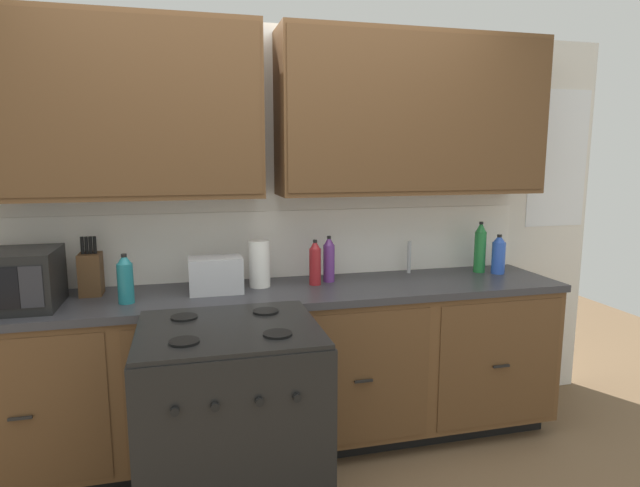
{
  "coord_description": "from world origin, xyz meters",
  "views": [
    {
      "loc": [
        -0.46,
        -2.49,
        1.64
      ],
      "look_at": [
        0.24,
        0.27,
        1.17
      ],
      "focal_mm": 29.82,
      "sensor_mm": 36.0,
      "label": 1
    }
  ],
  "objects_px": {
    "stove_range": "(232,431)",
    "bottle_blue": "(499,255)",
    "bottle_red": "(315,263)",
    "bottle_violet": "(329,259)",
    "microwave": "(4,280)",
    "bottle_teal": "(125,279)",
    "toaster": "(216,275)",
    "bottle_green": "(480,248)",
    "knife_block": "(91,273)",
    "paper_towel_roll": "(259,264)"
  },
  "relations": [
    {
      "from": "toaster",
      "to": "bottle_blue",
      "type": "relative_size",
      "value": 1.15
    },
    {
      "from": "paper_towel_roll",
      "to": "toaster",
      "type": "bearing_deg",
      "value": -164.27
    },
    {
      "from": "knife_block",
      "to": "bottle_red",
      "type": "distance_m",
      "value": 1.19
    },
    {
      "from": "bottle_red",
      "to": "bottle_violet",
      "type": "bearing_deg",
      "value": 29.29
    },
    {
      "from": "bottle_red",
      "to": "bottle_blue",
      "type": "xyz_separation_m",
      "value": [
        1.17,
        0.0,
        -0.01
      ]
    },
    {
      "from": "toaster",
      "to": "paper_towel_roll",
      "type": "distance_m",
      "value": 0.25
    },
    {
      "from": "stove_range",
      "to": "bottle_blue",
      "type": "height_order",
      "value": "bottle_blue"
    },
    {
      "from": "bottle_green",
      "to": "toaster",
      "type": "bearing_deg",
      "value": -176.29
    },
    {
      "from": "toaster",
      "to": "bottle_blue",
      "type": "height_order",
      "value": "bottle_blue"
    },
    {
      "from": "stove_range",
      "to": "paper_towel_roll",
      "type": "relative_size",
      "value": 3.65
    },
    {
      "from": "microwave",
      "to": "bottle_teal",
      "type": "xyz_separation_m",
      "value": [
        0.55,
        -0.04,
        -0.02
      ]
    },
    {
      "from": "paper_towel_roll",
      "to": "bottle_teal",
      "type": "relative_size",
      "value": 1.05
    },
    {
      "from": "microwave",
      "to": "bottle_teal",
      "type": "height_order",
      "value": "microwave"
    },
    {
      "from": "toaster",
      "to": "knife_block",
      "type": "bearing_deg",
      "value": 170.09
    },
    {
      "from": "microwave",
      "to": "bottle_green",
      "type": "height_order",
      "value": "bottle_green"
    },
    {
      "from": "bottle_green",
      "to": "paper_towel_roll",
      "type": "bearing_deg",
      "value": -178.46
    },
    {
      "from": "bottle_blue",
      "to": "bottle_green",
      "type": "distance_m",
      "value": 0.12
    },
    {
      "from": "knife_block",
      "to": "microwave",
      "type": "bearing_deg",
      "value": -153.13
    },
    {
      "from": "bottle_violet",
      "to": "bottle_blue",
      "type": "bearing_deg",
      "value": -2.69
    },
    {
      "from": "stove_range",
      "to": "toaster",
      "type": "bearing_deg",
      "value": 91.14
    },
    {
      "from": "microwave",
      "to": "bottle_blue",
      "type": "relative_size",
      "value": 1.97
    },
    {
      "from": "paper_towel_roll",
      "to": "microwave",
      "type": "bearing_deg",
      "value": -173.66
    },
    {
      "from": "bottle_red",
      "to": "stove_range",
      "type": "bearing_deg",
      "value": -128.12
    },
    {
      "from": "bottle_violet",
      "to": "bottle_red",
      "type": "height_order",
      "value": "bottle_violet"
    },
    {
      "from": "stove_range",
      "to": "microwave",
      "type": "distance_m",
      "value": 1.3
    },
    {
      "from": "stove_range",
      "to": "paper_towel_roll",
      "type": "distance_m",
      "value": 0.95
    },
    {
      "from": "bottle_blue",
      "to": "bottle_teal",
      "type": "xyz_separation_m",
      "value": [
        -2.16,
        -0.14,
        0.0
      ]
    },
    {
      "from": "knife_block",
      "to": "paper_towel_roll",
      "type": "xyz_separation_m",
      "value": [
        0.88,
        -0.04,
        0.01
      ]
    },
    {
      "from": "stove_range",
      "to": "knife_block",
      "type": "bearing_deg",
      "value": 130.4
    },
    {
      "from": "bottle_blue",
      "to": "bottle_green",
      "type": "height_order",
      "value": "bottle_green"
    },
    {
      "from": "toaster",
      "to": "bottle_teal",
      "type": "distance_m",
      "value": 0.46
    },
    {
      "from": "stove_range",
      "to": "bottle_teal",
      "type": "relative_size",
      "value": 3.83
    },
    {
      "from": "microwave",
      "to": "stove_range",
      "type": "bearing_deg",
      "value": -30.16
    },
    {
      "from": "microwave",
      "to": "toaster",
      "type": "xyz_separation_m",
      "value": [
        0.99,
        0.07,
        -0.04
      ]
    },
    {
      "from": "stove_range",
      "to": "bottle_blue",
      "type": "relative_size",
      "value": 3.9
    },
    {
      "from": "paper_towel_roll",
      "to": "bottle_green",
      "type": "bearing_deg",
      "value": 1.54
    },
    {
      "from": "paper_towel_roll",
      "to": "bottle_violet",
      "type": "distance_m",
      "value": 0.41
    },
    {
      "from": "bottle_teal",
      "to": "bottle_green",
      "type": "xyz_separation_m",
      "value": [
        2.07,
        0.21,
        0.03
      ]
    },
    {
      "from": "stove_range",
      "to": "bottle_red",
      "type": "xyz_separation_m",
      "value": [
        0.54,
        0.69,
        0.58
      ]
    },
    {
      "from": "bottle_violet",
      "to": "bottle_blue",
      "type": "relative_size",
      "value": 1.1
    },
    {
      "from": "bottle_red",
      "to": "bottle_green",
      "type": "xyz_separation_m",
      "value": [
        1.08,
        0.07,
        0.03
      ]
    },
    {
      "from": "bottle_violet",
      "to": "toaster",
      "type": "bearing_deg",
      "value": -171.99
    },
    {
      "from": "paper_towel_roll",
      "to": "knife_block",
      "type": "bearing_deg",
      "value": 177.23
    },
    {
      "from": "knife_block",
      "to": "bottle_violet",
      "type": "height_order",
      "value": "knife_block"
    },
    {
      "from": "microwave",
      "to": "bottle_red",
      "type": "height_order",
      "value": "microwave"
    },
    {
      "from": "bottle_red",
      "to": "bottle_blue",
      "type": "distance_m",
      "value": 1.17
    },
    {
      "from": "microwave",
      "to": "toaster",
      "type": "relative_size",
      "value": 1.71
    },
    {
      "from": "stove_range",
      "to": "bottle_blue",
      "type": "bearing_deg",
      "value": 22.05
    },
    {
      "from": "microwave",
      "to": "bottle_violet",
      "type": "relative_size",
      "value": 1.79
    },
    {
      "from": "knife_block",
      "to": "bottle_violet",
      "type": "distance_m",
      "value": 1.28
    }
  ]
}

